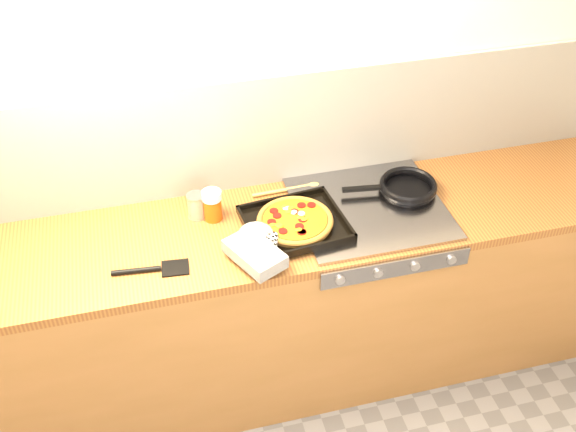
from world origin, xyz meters
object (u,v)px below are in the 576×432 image
object	(u,v)px
juice_glass	(212,205)
pizza_on_tray	(283,229)
tomato_can	(197,206)
frying_pan	(407,187)

from	to	relation	value
juice_glass	pizza_on_tray	bearing A→B (deg)	-37.32
juice_glass	tomato_can	bearing A→B (deg)	154.52
pizza_on_tray	tomato_can	xyz separation A→B (m)	(-0.30, 0.21, 0.01)
pizza_on_tray	tomato_can	size ratio (longest dim) A/B	4.82
pizza_on_tray	tomato_can	distance (m)	0.37
pizza_on_tray	frying_pan	size ratio (longest dim) A/B	1.24
frying_pan	juice_glass	distance (m)	0.81
pizza_on_tray	frying_pan	bearing A→B (deg)	14.21
tomato_can	juice_glass	xyz separation A→B (m)	(0.06, -0.03, 0.01)
pizza_on_tray	juice_glass	distance (m)	0.31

